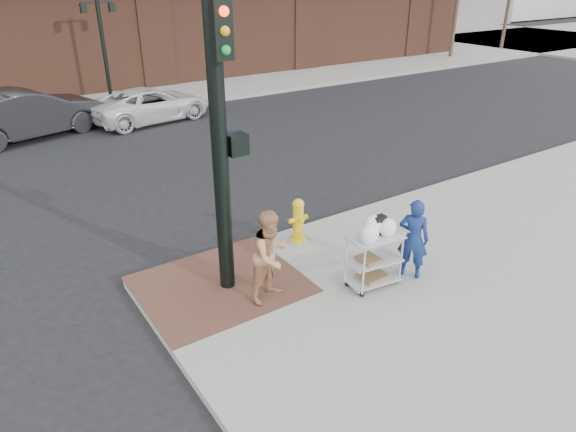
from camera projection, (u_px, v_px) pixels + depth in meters
ground at (276, 305)px, 8.82m from camera, size 220.00×220.00×0.00m
sidewalk_far at (187, 44)px, 39.00m from camera, size 65.00×36.00×0.15m
brick_curb_ramp at (220, 284)px, 9.12m from camera, size 2.80×2.40×0.01m
lamp_post at (103, 41)px, 20.65m from camera, size 1.32×0.22×4.00m
traffic_signal_pole at (221, 139)px, 7.93m from camera, size 0.61×0.51×5.00m
woman_blue at (413, 239)px, 9.08m from camera, size 0.61×0.65×1.50m
pedestrian_tan at (271, 256)px, 8.44m from camera, size 0.92×0.80×1.61m
sedan_dark at (28, 114)px, 17.24m from camera, size 5.32×3.04×1.66m
minivan_white at (151, 105)px, 19.27m from camera, size 4.76×2.72×1.25m
utility_cart at (374, 255)px, 8.87m from camera, size 1.00×0.64×1.30m
fire_hydrant at (298, 220)px, 10.39m from camera, size 0.44×0.31×0.94m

